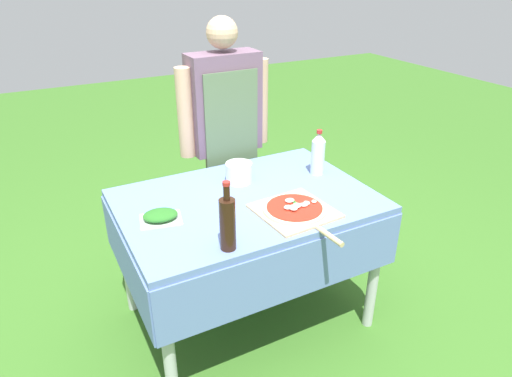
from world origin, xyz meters
TOP-DOWN VIEW (x-y plane):
  - ground_plane at (0.00, 0.00)m, footprint 12.00×12.00m
  - prep_table at (0.00, 0.00)m, footprint 1.25×0.87m
  - person_cook at (0.16, 0.61)m, footprint 0.58×0.20m
  - pizza_on_peel at (0.14, -0.24)m, footprint 0.36×0.51m
  - oil_bottle at (-0.26, -0.36)m, footprint 0.07×0.07m
  - water_bottle at (0.47, 0.08)m, footprint 0.07×0.07m
  - herb_container at (-0.44, -0.01)m, footprint 0.21×0.18m
  - mixing_tub at (0.05, 0.18)m, footprint 0.14×0.14m

SIDE VIEW (x-z plane):
  - ground_plane at x=0.00m, z-range 0.00..0.00m
  - prep_table at x=0.00m, z-range 0.28..1.03m
  - pizza_on_peel at x=0.14m, z-range 0.74..0.80m
  - herb_container at x=-0.44m, z-range 0.76..0.80m
  - mixing_tub at x=0.05m, z-range 0.76..0.86m
  - water_bottle at x=0.47m, z-range 0.75..1.00m
  - oil_bottle at x=-0.26m, z-range 0.73..1.03m
  - person_cook at x=0.16m, z-range 0.14..1.68m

